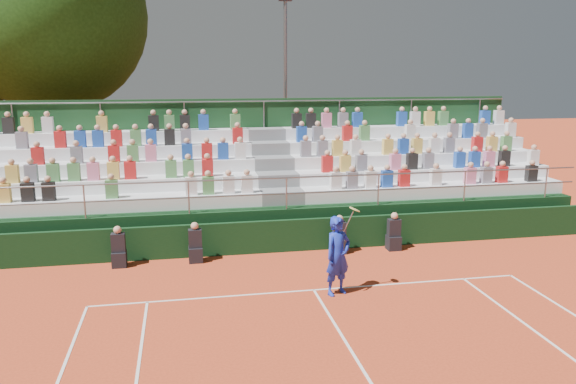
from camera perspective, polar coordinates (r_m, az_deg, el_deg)
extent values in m
plane|color=#C94521|center=(14.44, 2.64, -9.93)|extent=(90.00, 90.00, 0.00)
cube|color=white|center=(14.44, 2.64, -9.91)|extent=(11.00, 0.06, 0.01)
cube|color=white|center=(11.64, 6.43, -15.72)|extent=(0.06, 6.40, 0.01)
cube|color=black|center=(17.22, 0.19, -4.44)|extent=(20.00, 0.15, 1.00)
cube|color=black|center=(16.70, -16.76, -6.54)|extent=(0.40, 0.40, 0.44)
cube|color=black|center=(16.55, -16.86, -4.96)|extent=(0.38, 0.25, 0.55)
sphere|color=tan|center=(16.45, -16.95, -3.69)|extent=(0.22, 0.22, 0.22)
cube|color=black|center=(16.59, -9.36, -6.28)|extent=(0.40, 0.40, 0.44)
cube|color=black|center=(16.45, -9.42, -4.69)|extent=(0.38, 0.25, 0.55)
sphere|color=tan|center=(16.34, -9.47, -3.42)|extent=(0.22, 0.22, 0.22)
cube|color=black|center=(17.21, 5.21, -5.48)|extent=(0.40, 0.40, 0.44)
cube|color=black|center=(17.07, 5.24, -3.94)|extent=(0.38, 0.25, 0.55)
sphere|color=tan|center=(16.97, 5.26, -2.71)|extent=(0.22, 0.22, 0.22)
cube|color=black|center=(17.76, 10.66, -5.08)|extent=(0.40, 0.40, 0.44)
cube|color=black|center=(17.62, 10.72, -3.59)|extent=(0.38, 0.25, 0.55)
sphere|color=tan|center=(17.52, 10.77, -2.40)|extent=(0.22, 0.22, 0.22)
cube|color=black|center=(20.14, -1.49, -1.67)|extent=(20.00, 5.20, 1.20)
cube|color=silver|center=(18.21, -17.47, -1.13)|extent=(9.30, 0.85, 0.42)
cube|color=silver|center=(19.97, 14.63, 0.19)|extent=(9.30, 0.85, 0.42)
cube|color=slate|center=(18.35, -0.66, -0.46)|extent=(1.40, 0.85, 0.42)
cube|color=silver|center=(18.95, -17.27, 0.69)|extent=(9.30, 0.85, 0.42)
cube|color=silver|center=(20.65, 13.69, 1.82)|extent=(9.30, 0.85, 0.42)
cube|color=slate|center=(19.08, -1.11, 1.33)|extent=(1.40, 0.85, 0.42)
cube|color=silver|center=(19.71, -17.08, 2.38)|extent=(9.30, 0.85, 0.42)
cube|color=silver|center=(21.34, 12.82, 3.34)|extent=(9.30, 0.85, 0.42)
cube|color=slate|center=(19.83, -1.53, 2.98)|extent=(1.40, 0.85, 0.42)
cube|color=silver|center=(20.48, -16.91, 3.93)|extent=(9.30, 0.85, 0.42)
cube|color=silver|center=(22.06, 11.99, 4.76)|extent=(9.30, 0.85, 0.42)
cube|color=slate|center=(20.60, -1.92, 4.50)|extent=(1.40, 0.85, 0.42)
cube|color=silver|center=(21.27, -16.75, 5.38)|extent=(9.30, 0.85, 0.42)
cube|color=silver|center=(22.79, 11.22, 6.09)|extent=(9.30, 0.85, 0.42)
cube|color=slate|center=(21.38, -2.28, 5.92)|extent=(1.40, 0.85, 0.42)
cube|color=#18401F|center=(22.01, -2.47, 3.77)|extent=(20.00, 0.12, 4.40)
cylinder|color=gray|center=(17.34, -0.15, 1.46)|extent=(20.00, 0.05, 0.05)
cylinder|color=gray|center=(21.70, -2.48, 9.22)|extent=(20.00, 0.05, 0.05)
cube|color=gold|center=(18.57, -26.88, -0.10)|extent=(0.36, 0.24, 0.56)
cube|color=black|center=(18.40, -24.91, -0.02)|extent=(0.36, 0.24, 0.56)
cube|color=black|center=(18.26, -23.13, 0.06)|extent=(0.36, 0.24, 0.56)
cube|color=#4C8C4C|center=(17.96, -17.47, 0.29)|extent=(0.36, 0.24, 0.56)
cube|color=silver|center=(17.83, -9.80, 0.60)|extent=(0.36, 0.24, 0.56)
cube|color=#4C8C4C|center=(17.84, -8.10, 0.66)|extent=(0.36, 0.24, 0.56)
cube|color=silver|center=(17.88, -6.05, 0.74)|extent=(0.36, 0.24, 0.56)
cube|color=silver|center=(17.94, -4.20, 0.82)|extent=(0.36, 0.24, 0.56)
cube|color=gold|center=(19.29, -26.20, 1.66)|extent=(0.36, 0.24, 0.56)
cube|color=slate|center=(19.15, -24.63, 1.74)|extent=(0.36, 0.24, 0.56)
cube|color=#4C8C4C|center=(19.01, -22.75, 1.83)|extent=(0.36, 0.24, 0.56)
cube|color=#4C8C4C|center=(18.89, -20.91, 1.91)|extent=(0.36, 0.24, 0.56)
cube|color=pink|center=(18.79, -19.16, 1.99)|extent=(0.36, 0.24, 0.56)
cube|color=gold|center=(18.71, -17.32, 2.08)|extent=(0.36, 0.24, 0.56)
cube|color=red|center=(18.66, -15.73, 2.14)|extent=(0.36, 0.24, 0.56)
cube|color=#4C8C4C|center=(18.59, -11.79, 2.31)|extent=(0.36, 0.24, 0.56)
cube|color=#4C8C4C|center=(18.58, -10.08, 2.38)|extent=(0.36, 0.24, 0.56)
cube|color=red|center=(18.60, -8.18, 2.45)|extent=(0.36, 0.24, 0.56)
cube|color=red|center=(19.90, -24.07, 3.37)|extent=(0.36, 0.24, 0.56)
cube|color=slate|center=(19.65, -20.67, 3.55)|extent=(0.36, 0.24, 0.56)
cube|color=red|center=(19.49, -17.26, 3.72)|extent=(0.36, 0.24, 0.56)
cube|color=#4C8C4C|center=(19.43, -15.48, 3.80)|extent=(0.36, 0.24, 0.56)
cube|color=pink|center=(19.39, -13.75, 3.88)|extent=(0.36, 0.24, 0.56)
cube|color=#1E4CB2|center=(19.36, -10.21, 4.02)|extent=(0.36, 0.24, 0.56)
cube|color=red|center=(19.38, -8.24, 4.10)|extent=(0.36, 0.24, 0.56)
cube|color=#1E4CB2|center=(19.41, -6.61, 4.16)|extent=(0.36, 0.24, 0.56)
cube|color=silver|center=(19.46, -4.88, 4.22)|extent=(0.36, 0.24, 0.56)
cube|color=slate|center=(20.82, -25.40, 4.77)|extent=(0.36, 0.24, 0.56)
cube|color=red|center=(20.55, -22.12, 4.97)|extent=(0.36, 0.24, 0.56)
cube|color=#1E4CB2|center=(20.43, -20.35, 5.07)|extent=(0.36, 0.24, 0.56)
cube|color=#1E4CB2|center=(20.34, -18.74, 5.16)|extent=(0.36, 0.24, 0.56)
cube|color=red|center=(20.27, -17.02, 5.24)|extent=(0.36, 0.24, 0.56)
cube|color=#4C8C4C|center=(20.21, -15.21, 5.33)|extent=(0.36, 0.24, 0.56)
cube|color=#1E4CB2|center=(20.18, -13.71, 5.40)|extent=(0.36, 0.24, 0.56)
cube|color=black|center=(20.15, -11.93, 5.48)|extent=(0.36, 0.24, 0.56)
cube|color=slate|center=(20.15, -10.32, 5.54)|extent=(0.36, 0.24, 0.56)
cube|color=red|center=(20.25, -5.14, 5.72)|extent=(0.36, 0.24, 0.56)
cube|color=black|center=(21.75, -26.51, 6.06)|extent=(0.36, 0.24, 0.56)
cube|color=gold|center=(21.60, -24.96, 6.16)|extent=(0.36, 0.24, 0.56)
cube|color=silver|center=(21.45, -23.21, 6.28)|extent=(0.36, 0.24, 0.56)
cube|color=gold|center=(21.13, -18.37, 6.57)|extent=(0.36, 0.24, 0.56)
cube|color=black|center=(20.97, -13.48, 6.82)|extent=(0.36, 0.24, 0.56)
cube|color=#4C8C4C|center=(20.96, -11.95, 6.88)|extent=(0.36, 0.24, 0.56)
cube|color=black|center=(20.95, -10.43, 6.95)|extent=(0.36, 0.24, 0.56)
cube|color=#1E4CB2|center=(20.97, -8.58, 7.01)|extent=(0.36, 0.24, 0.56)
cube|color=#4C8C4C|center=(21.05, -5.38, 7.12)|extent=(0.36, 0.24, 0.56)
cube|color=silver|center=(18.49, 4.87, 1.15)|extent=(0.36, 0.24, 0.56)
cube|color=slate|center=(18.65, 6.51, 1.21)|extent=(0.36, 0.24, 0.56)
cube|color=silver|center=(18.85, 8.36, 1.28)|extent=(0.36, 0.24, 0.56)
cube|color=#1E4CB2|center=(19.04, 10.01, 1.33)|extent=(0.36, 0.24, 0.56)
cube|color=red|center=(19.26, 11.70, 1.39)|extent=(0.36, 0.24, 0.56)
cube|color=silver|center=(19.72, 14.76, 1.49)|extent=(0.36, 0.24, 0.56)
cube|color=pink|center=(20.30, 18.00, 1.59)|extent=(0.36, 0.24, 0.56)
cube|color=slate|center=(20.60, 19.49, 1.63)|extent=(0.36, 0.24, 0.56)
cube|color=red|center=(20.90, 20.89, 1.67)|extent=(0.36, 0.24, 0.56)
cube|color=black|center=(21.52, 23.48, 1.75)|extent=(0.36, 0.24, 0.56)
cube|color=red|center=(19.21, 4.00, 2.86)|extent=(0.36, 0.24, 0.56)
cube|color=gold|center=(19.38, 5.83, 2.91)|extent=(0.36, 0.24, 0.56)
cube|color=slate|center=(19.55, 7.44, 2.95)|extent=(0.36, 0.24, 0.56)
cube|color=pink|center=(19.97, 10.82, 3.03)|extent=(0.36, 0.24, 0.56)
cube|color=black|center=(20.20, 12.48, 3.06)|extent=(0.36, 0.24, 0.56)
cube|color=slate|center=(20.45, 14.04, 3.09)|extent=(0.36, 0.24, 0.56)
cube|color=#1E4CB2|center=(20.98, 17.02, 3.15)|extent=(0.36, 0.24, 0.56)
cube|color=#1E4CB2|center=(21.25, 18.40, 3.17)|extent=(0.36, 0.24, 0.56)
cube|color=pink|center=(21.54, 19.74, 3.19)|extent=(0.36, 0.24, 0.56)
cube|color=black|center=(21.85, 21.11, 3.21)|extent=(0.36, 0.24, 0.56)
cube|color=silver|center=(22.48, 23.64, 3.23)|extent=(0.36, 0.24, 0.56)
cube|color=slate|center=(19.83, 1.80, 4.40)|extent=(0.36, 0.24, 0.56)
cube|color=slate|center=(19.97, 3.51, 4.44)|extent=(0.36, 0.24, 0.56)
cube|color=gold|center=(20.11, 5.03, 4.47)|extent=(0.36, 0.24, 0.56)
cube|color=silver|center=(20.30, 6.87, 4.51)|extent=(0.36, 0.24, 0.56)
cube|color=gold|center=(20.70, 10.09, 4.56)|extent=(0.36, 0.24, 0.56)
cube|color=#1E4CB2|center=(20.92, 11.62, 4.57)|extent=(0.36, 0.24, 0.56)
cube|color=gold|center=(21.13, 12.95, 4.59)|extent=(0.36, 0.24, 0.56)
cube|color=silver|center=(21.41, 14.63, 4.60)|extent=(0.36, 0.24, 0.56)
cube|color=slate|center=(21.67, 16.04, 4.60)|extent=(0.36, 0.24, 0.56)
cube|color=red|center=(22.19, 18.65, 4.61)|extent=(0.36, 0.24, 0.56)
cube|color=gold|center=(22.50, 20.00, 4.61)|extent=(0.36, 0.24, 0.56)
cube|color=#4C8C4C|center=(22.80, 21.27, 4.61)|extent=(0.36, 0.24, 0.56)
cube|color=#1E4CB2|center=(20.61, 1.39, 5.88)|extent=(0.36, 0.24, 0.56)
cube|color=slate|center=(20.74, 3.02, 5.91)|extent=(0.36, 0.24, 0.56)
cube|color=red|center=(21.04, 6.04, 5.95)|extent=(0.36, 0.24, 0.56)
cube|color=#4C8C4C|center=(21.24, 7.77, 5.97)|extent=(0.36, 0.24, 0.56)
cube|color=silver|center=(21.88, 12.29, 5.98)|extent=(0.36, 0.24, 0.56)
cube|color=slate|center=(22.62, 16.40, 5.96)|extent=(0.36, 0.24, 0.56)
cube|color=#1E4CB2|center=(22.91, 17.79, 5.95)|extent=(0.36, 0.24, 0.56)
cube|color=slate|center=(23.20, 19.10, 5.93)|extent=(0.36, 0.24, 0.56)
cube|color=silver|center=(23.83, 21.66, 5.89)|extent=(0.36, 0.24, 0.56)
cube|color=black|center=(21.39, 0.88, 7.25)|extent=(0.36, 0.24, 0.56)
cube|color=black|center=(21.51, 2.33, 7.27)|extent=(0.36, 0.24, 0.56)
cube|color=pink|center=(21.66, 3.93, 7.28)|extent=(0.36, 0.24, 0.56)
cube|color=slate|center=(21.83, 5.60, 7.30)|extent=(0.36, 0.24, 0.56)
cube|color=#1E4CB2|center=(22.00, 7.05, 7.30)|extent=(0.36, 0.24, 0.56)
cube|color=#1E4CB2|center=(22.62, 11.47, 7.28)|extent=(0.36, 0.24, 0.56)
cube|color=silver|center=(22.83, 12.77, 7.27)|extent=(0.36, 0.24, 0.56)
cube|color=gold|center=(23.08, 14.15, 7.25)|extent=(0.36, 0.24, 0.56)
cube|color=#4C8C4C|center=(23.33, 15.47, 7.23)|extent=(0.36, 0.24, 0.56)
cube|color=#1E4CB2|center=(24.18, 19.36, 7.15)|extent=(0.36, 0.24, 0.56)
cube|color=silver|center=(24.49, 20.61, 7.11)|extent=(0.36, 0.24, 0.56)
imported|color=#182FB9|center=(13.92, 5.08, -6.47)|extent=(0.85, 0.73, 1.98)
cylinder|color=gray|center=(13.73, 6.16, -3.01)|extent=(0.26, 0.03, 0.51)
cylinder|color=#E5D866|center=(13.70, 6.79, -1.76)|extent=(0.26, 0.28, 0.14)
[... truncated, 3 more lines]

